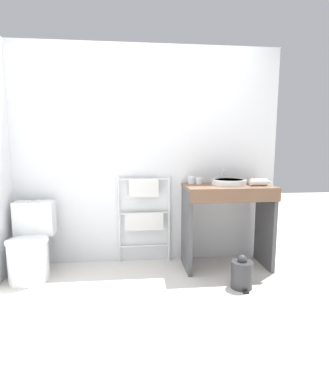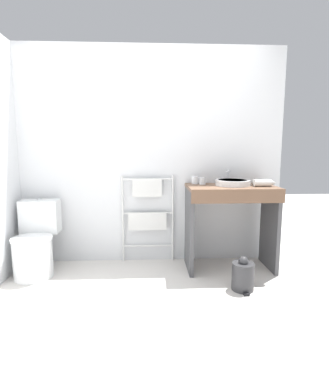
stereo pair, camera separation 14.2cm
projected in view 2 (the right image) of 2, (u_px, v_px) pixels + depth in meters
name	position (u px, v px, depth m)	size (l,w,h in m)	color
ground_plane	(147.00, 329.00, 2.13)	(12.00, 12.00, 0.00)	silver
wall_back	(147.00, 157.00, 3.34)	(3.01, 0.12, 2.36)	silver
toilet	(35.00, 244.00, 3.03)	(0.39, 0.55, 0.75)	white
towel_radiator	(148.00, 209.00, 3.32)	(0.58, 0.06, 0.98)	silver
vanity_counter	(231.00, 214.00, 3.12)	(0.90, 0.54, 0.89)	brown
sink_basin	(233.00, 182.00, 3.11)	(0.36, 0.36, 0.06)	white
faucet	(228.00, 175.00, 3.29)	(0.02, 0.10, 0.15)	silver
cup_near_wall	(195.00, 180.00, 3.24)	(0.08, 0.08, 0.08)	white
cup_near_edge	(203.00, 181.00, 3.20)	(0.07, 0.07, 0.07)	white
hair_dryer	(263.00, 183.00, 3.03)	(0.23, 0.16, 0.07)	white
trash_bin	(243.00, 275.00, 2.71)	(0.20, 0.23, 0.31)	#333335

